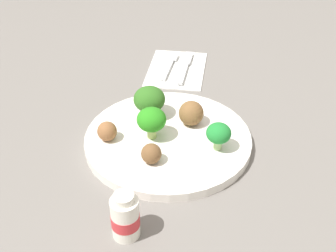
{
  "coord_description": "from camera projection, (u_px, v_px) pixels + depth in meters",
  "views": [
    {
      "loc": [
        -0.57,
        -0.11,
        0.45
      ],
      "look_at": [
        0.0,
        0.0,
        0.04
      ],
      "focal_mm": 46.26,
      "sensor_mm": 36.0,
      "label": 1
    }
  ],
  "objects": [
    {
      "name": "ground_plane",
      "position": [
        168.0,
        143.0,
        0.74
      ],
      "size": [
        4.0,
        4.0,
        0.0
      ],
      "primitive_type": "plane",
      "color": "slate"
    },
    {
      "name": "plate",
      "position": [
        168.0,
        139.0,
        0.73
      ],
      "size": [
        0.28,
        0.28,
        0.02
      ],
      "primitive_type": "cylinder",
      "color": "white",
      "rests_on": "ground_plane"
    },
    {
      "name": "broccoli_floret_near_rim",
      "position": [
        149.0,
        99.0,
        0.76
      ],
      "size": [
        0.06,
        0.06,
        0.06
      ],
      "color": "#93B86F",
      "rests_on": "plate"
    },
    {
      "name": "broccoli_floret_front_left",
      "position": [
        151.0,
        120.0,
        0.7
      ],
      "size": [
        0.05,
        0.05,
        0.06
      ],
      "color": "#A6BD67",
      "rests_on": "plate"
    },
    {
      "name": "broccoli_floret_back_left",
      "position": [
        219.0,
        134.0,
        0.68
      ],
      "size": [
        0.04,
        0.04,
        0.05
      ],
      "color": "#9DC07B",
      "rests_on": "plate"
    },
    {
      "name": "meatball_near_rim",
      "position": [
        151.0,
        154.0,
        0.66
      ],
      "size": [
        0.03,
        0.03,
        0.03
      ],
      "primitive_type": "sphere",
      "color": "brown",
      "rests_on": "plate"
    },
    {
      "name": "meatball_mid_left",
      "position": [
        191.0,
        113.0,
        0.74
      ],
      "size": [
        0.04,
        0.04,
        0.04
      ],
      "primitive_type": "sphere",
      "color": "brown",
      "rests_on": "plate"
    },
    {
      "name": "meatball_back_right",
      "position": [
        107.0,
        131.0,
        0.71
      ],
      "size": [
        0.03,
        0.03,
        0.03
      ],
      "primitive_type": "sphere",
      "color": "brown",
      "rests_on": "plate"
    },
    {
      "name": "napkin",
      "position": [
        177.0,
        69.0,
        0.95
      ],
      "size": [
        0.17,
        0.13,
        0.01
      ],
      "primitive_type": "cube",
      "rotation": [
        0.0,
        0.0,
        0.03
      ],
      "color": "white",
      "rests_on": "ground_plane"
    },
    {
      "name": "fork",
      "position": [
        169.0,
        65.0,
        0.95
      ],
      "size": [
        0.12,
        0.02,
        0.01
      ],
      "color": "silver",
      "rests_on": "napkin"
    },
    {
      "name": "knife",
      "position": [
        185.0,
        66.0,
        0.95
      ],
      "size": [
        0.15,
        0.02,
        0.01
      ],
      "color": "silver",
      "rests_on": "napkin"
    },
    {
      "name": "yogurt_bottle",
      "position": [
        125.0,
        217.0,
        0.56
      ],
      "size": [
        0.04,
        0.04,
        0.07
      ],
      "color": "white",
      "rests_on": "ground_plane"
    }
  ]
}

